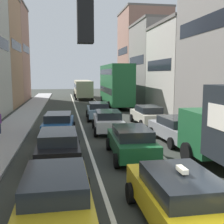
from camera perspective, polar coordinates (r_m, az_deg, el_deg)
The scene contains 15 objects.
sidewalk_left at distance 25.86m, azimuth -17.90°, elevation -1.33°, with size 2.60×64.00×0.14m, color #A4A4A4.
lane_stripe_left at distance 25.62m, azimuth -6.76°, elevation -1.23°, with size 0.16×60.00×0.01m, color silver.
lane_stripe_right at distance 26.01m, azimuth 0.74°, elevation -1.04°, with size 0.16×60.00×0.01m, color silver.
building_row_right at distance 31.11m, azimuth 15.02°, elevation 10.98°, with size 7.20×43.90×14.04m.
taxi_centre_lane_front at distance 7.84m, azimuth 13.42°, elevation -16.52°, with size 2.06×4.30×1.66m.
sedan_left_lane_front at distance 7.88m, azimuth -11.34°, elevation -16.32°, with size 2.07×4.31×1.49m.
sedan_centre_lane_second at distance 13.46m, azimuth 3.97°, elevation -5.98°, with size 2.19×4.37×1.49m.
wagon_left_lane_second at distance 12.89m, azimuth -10.85°, elevation -6.73°, with size 2.07×4.31×1.49m.
hatchback_centre_lane_third at distance 19.28m, azimuth -0.84°, elevation -1.77°, with size 2.27×4.40×1.49m.
sedan_left_lane_third at distance 18.51m, azimuth -10.79°, elevation -2.31°, with size 2.26×4.40×1.49m.
coupe_centre_lane_fourth at distance 24.84m, azimuth -2.83°, elevation 0.38°, with size 2.21×4.37×1.49m.
sedan_right_lane_behind_truck at distance 16.88m, azimuth 12.83°, elevation -3.34°, with size 2.26×4.39×1.49m.
wagon_right_lane_far at distance 22.28m, azimuth 7.30°, elevation -0.53°, with size 2.09×4.32×1.49m.
bus_mid_queue_primary at distance 34.24m, azimuth 0.72°, elevation 5.83°, with size 2.87×10.52×5.06m.
bus_far_queue_secondary at distance 46.10m, azimuth -5.95°, elevation 4.96°, with size 2.85×10.52×2.90m.
Camera 1 is at (-2.94, -5.28, 4.00)m, focal length 44.93 mm.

